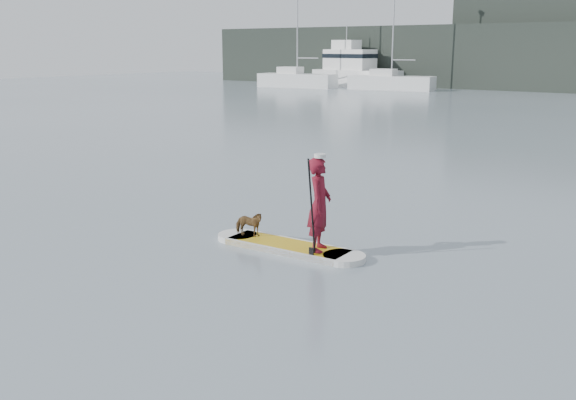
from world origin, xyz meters
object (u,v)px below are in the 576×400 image
Objects in this scene: paddleboard at (288,247)px; motor_yacht_b at (353,69)px; dog at (249,224)px; sailboat_a at (297,79)px; sailboat_b at (391,81)px; paddler at (319,205)px.

motor_yacht_b reaches higher than paddleboard.
paddleboard is 1.01m from dog.
sailboat_a is 6.02m from motor_yacht_b.
paddleboard is at bearing -62.69° from sailboat_a.
sailboat_b is (-19.88, 45.11, 0.44)m from dog.
paddler is 0.16× the size of sailboat_a.
dog reaches higher than paddleboard.
paddler is 1.77m from dog.
sailboat_b is (-20.83, 45.07, 0.75)m from paddleboard.
sailboat_b is at bearing 112.50° from paddleboard.
paddler is at bearing -72.88° from sailboat_b.
paddler is 53.07m from sailboat_a.
motor_yacht_b is (-26.41, 47.72, 1.65)m from paddleboard.
dog is at bearing -74.65° from sailboat_b.
paddleboard is at bearing 70.97° from paddler.
paddleboard is 54.56m from motor_yacht_b.
dog is 52.18m from sailboat_a.
sailboat_a reaches higher than motor_yacht_b.
motor_yacht_b is at bearing 8.28° from paddler.
dog is at bearing 70.97° from paddler.
motor_yacht_b is (-5.58, 2.65, 0.89)m from sailboat_b.
sailboat_b is (-21.53, 45.04, -0.19)m from paddler.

